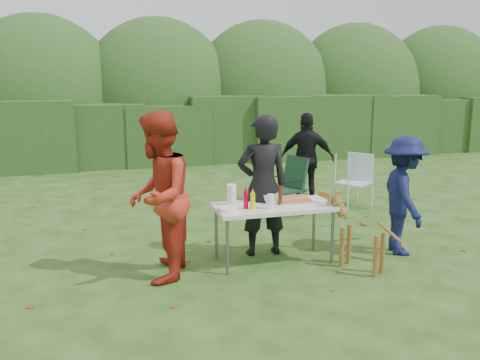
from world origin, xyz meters
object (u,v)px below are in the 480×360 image
object	(u,v)px
child	(404,195)
ketchup_bottle	(246,200)
person_cook	(263,186)
person_red_jacket	(159,197)
beer_bottle	(280,195)
person_black_puffy	(307,159)
paper_towel_roll	(231,195)
camping_chair	(285,186)
folding_table	(274,209)
dog	(363,235)
mustard_bottle	(253,201)
lawn_chair	(354,180)

from	to	relation	value
child	ketchup_bottle	world-z (taller)	child
person_cook	person_red_jacket	bearing A→B (deg)	19.74
beer_bottle	person_black_puffy	bearing A→B (deg)	60.27
paper_towel_roll	ketchup_bottle	bearing A→B (deg)	-61.59
child	beer_bottle	distance (m)	1.67
camping_chair	ketchup_bottle	distance (m)	2.51
folding_table	dog	bearing A→B (deg)	-31.93
person_red_jacket	mustard_bottle	xyz separation A→B (m)	(1.13, 0.02, -0.13)
person_red_jacket	child	distance (m)	3.20
person_red_jacket	lawn_chair	bearing A→B (deg)	139.77
person_cook	lawn_chair	world-z (taller)	person_cook
person_black_puffy	camping_chair	world-z (taller)	person_black_puffy
person_cook	child	world-z (taller)	person_cook
lawn_chair	mustard_bottle	distance (m)	3.54
child	beer_bottle	xyz separation A→B (m)	(-1.66, 0.17, 0.07)
child	lawn_chair	size ratio (longest dim) A/B	1.64
person_cook	person_red_jacket	distance (m)	1.47
person_red_jacket	mustard_bottle	size ratio (longest dim) A/B	9.74
person_black_puffy	lawn_chair	distance (m)	0.92
folding_table	paper_towel_roll	distance (m)	0.56
folding_table	beer_bottle	xyz separation A→B (m)	(0.08, -0.00, 0.17)
person_cook	paper_towel_roll	xyz separation A→B (m)	(-0.46, -0.14, -0.06)
person_red_jacket	camping_chair	xyz separation A→B (m)	(2.39, 2.18, -0.48)
paper_towel_roll	beer_bottle	bearing A→B (deg)	-15.32
lawn_chair	paper_towel_roll	distance (m)	3.51
child	mustard_bottle	distance (m)	2.07
person_red_jacket	mustard_bottle	world-z (taller)	person_red_jacket
folding_table	child	size ratio (longest dim) A/B	0.95
child	ketchup_bottle	xyz separation A→B (m)	(-2.13, 0.11, 0.06)
person_red_jacket	camping_chair	bearing A→B (deg)	150.16
folding_table	dog	world-z (taller)	dog
dog	beer_bottle	bearing A→B (deg)	26.00
person_cook	beer_bottle	size ratio (longest dim) A/B	7.72
folding_table	mustard_bottle	xyz separation A→B (m)	(-0.32, -0.12, 0.15)
dog	lawn_chair	bearing A→B (deg)	-56.44
folding_table	child	distance (m)	1.76
lawn_chair	person_cook	bearing A→B (deg)	3.73
child	lawn_chair	world-z (taller)	child
person_cook	paper_towel_roll	bearing A→B (deg)	19.38
mustard_bottle	ketchup_bottle	size ratio (longest dim) A/B	0.91
person_cook	camping_chair	size ratio (longest dim) A/B	1.86
person_black_puffy	person_cook	bearing A→B (deg)	76.98
folding_table	camping_chair	distance (m)	2.24
ketchup_bottle	beer_bottle	bearing A→B (deg)	7.50
beer_bottle	camping_chair	bearing A→B (deg)	67.10
camping_chair	beer_bottle	world-z (taller)	camping_chair
person_cook	person_black_puffy	size ratio (longest dim) A/B	1.11
folding_table	person_red_jacket	distance (m)	1.49
mustard_bottle	paper_towel_roll	world-z (taller)	paper_towel_roll
folding_table	person_red_jacket	size ratio (longest dim) A/B	0.77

